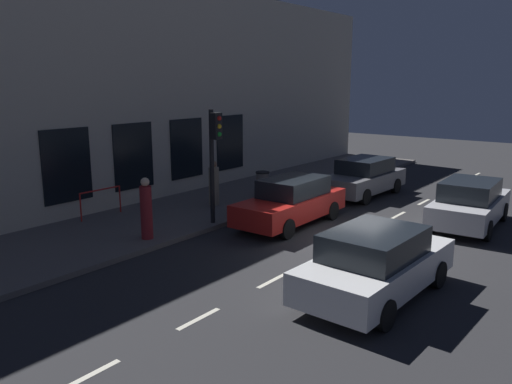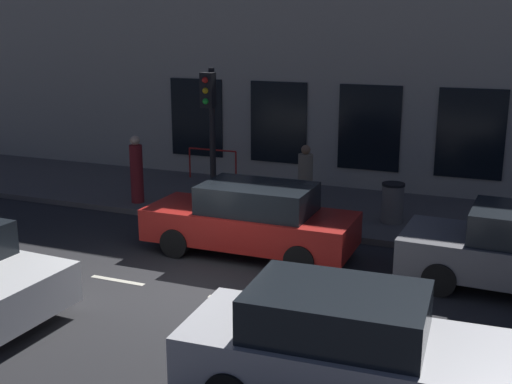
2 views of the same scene
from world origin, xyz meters
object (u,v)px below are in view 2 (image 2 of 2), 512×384
object	(u,v)px
pedestrian_0	(137,171)
trash_bin	(393,203)
parked_car_3	(252,219)
traffic_light	(210,118)
parked_car_2	(346,347)
pedestrian_1	(305,179)

from	to	relation	value
pedestrian_0	trash_bin	world-z (taller)	pedestrian_0
trash_bin	parked_car_3	bearing A→B (deg)	141.08
parked_car_3	pedestrian_0	distance (m)	4.91
traffic_light	parked_car_2	world-z (taller)	traffic_light
traffic_light	pedestrian_1	distance (m)	3.13
parked_car_3	pedestrian_1	world-z (taller)	pedestrian_1
parked_car_2	pedestrian_0	xyz separation A→B (m)	(7.10, 7.72, 0.23)
parked_car_2	parked_car_3	bearing A→B (deg)	-148.15
pedestrian_1	trash_bin	distance (m)	2.49
pedestrian_1	pedestrian_0	bearing A→B (deg)	165.98
parked_car_2	pedestrian_0	world-z (taller)	pedestrian_0
traffic_light	parked_car_2	distance (m)	8.64
pedestrian_0	pedestrian_1	world-z (taller)	pedestrian_0
parked_car_2	pedestrian_0	distance (m)	10.49
parked_car_3	trash_bin	xyz separation A→B (m)	(3.06, -2.47, -0.14)
parked_car_2	trash_bin	bearing A→B (deg)	-176.50
traffic_light	parked_car_2	xyz separation A→B (m)	(-6.62, -5.22, -1.88)
pedestrian_0	parked_car_3	bearing A→B (deg)	-159.53
parked_car_3	trash_bin	size ratio (longest dim) A/B	4.64
parked_car_2	pedestrian_1	size ratio (longest dim) A/B	2.67
traffic_light	trash_bin	size ratio (longest dim) A/B	3.77
pedestrian_0	pedestrian_1	size ratio (longest dim) A/B	1.10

